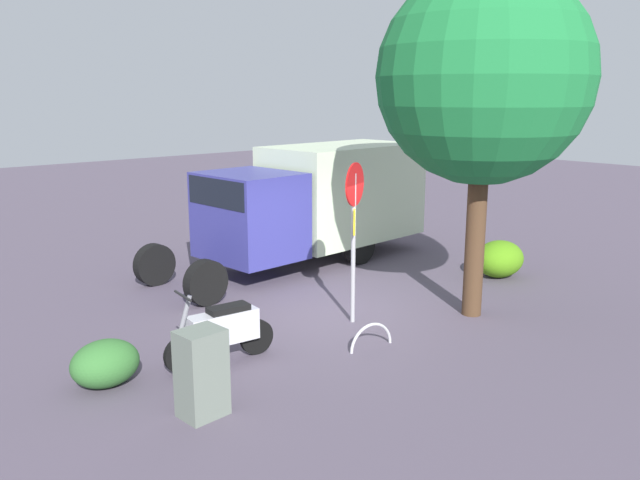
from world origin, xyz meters
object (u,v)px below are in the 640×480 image
(bike_rack_hoop, at_px, (371,348))
(utility_cabinet, at_px, (202,373))
(motorcycle, at_px, (222,330))
(street_tree, at_px, (484,78))
(box_truck_near, at_px, (315,198))
(stop_sign, at_px, (354,218))

(bike_rack_hoop, bearing_deg, utility_cabinet, 2.15)
(motorcycle, xyz_separation_m, street_tree, (-4.70, 1.22, 3.78))
(bike_rack_hoop, bearing_deg, motorcycle, -27.95)
(box_truck_near, bearing_deg, stop_sign, 54.69)
(motorcycle, bearing_deg, box_truck_near, -137.52)
(stop_sign, bearing_deg, street_tree, 148.88)
(box_truck_near, xyz_separation_m, street_tree, (0.43, 4.93, 2.73))
(utility_cabinet, height_order, bike_rack_hoop, utility_cabinet)
(street_tree, relative_size, utility_cabinet, 5.37)
(box_truck_near, xyz_separation_m, stop_sign, (2.38, 3.75, 0.36))
(bike_rack_hoop, bearing_deg, box_truck_near, -122.04)
(motorcycle, distance_m, bike_rack_hoop, 2.44)
(box_truck_near, bearing_deg, utility_cabinet, 35.42)
(motorcycle, bearing_deg, utility_cabinet, 54.41)
(stop_sign, bearing_deg, motorcycle, -0.91)
(street_tree, bearing_deg, stop_sign, -31.12)
(motorcycle, distance_m, street_tree, 6.15)
(street_tree, height_order, utility_cabinet, street_tree)
(motorcycle, xyz_separation_m, stop_sign, (-2.75, 0.04, 1.40))
(stop_sign, distance_m, street_tree, 3.29)
(box_truck_near, distance_m, utility_cabinet, 8.04)
(box_truck_near, relative_size, utility_cabinet, 6.41)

